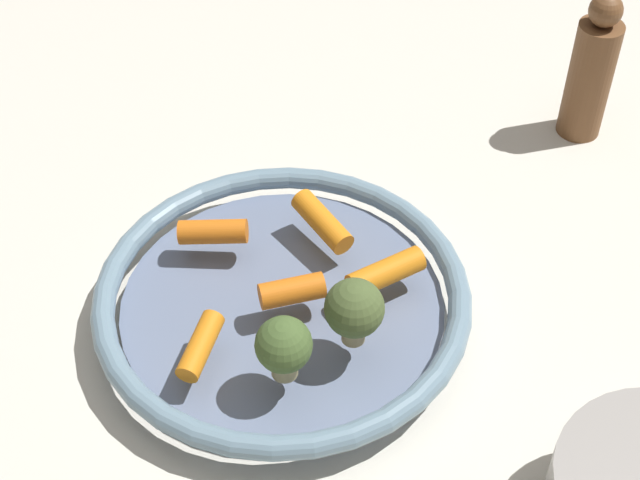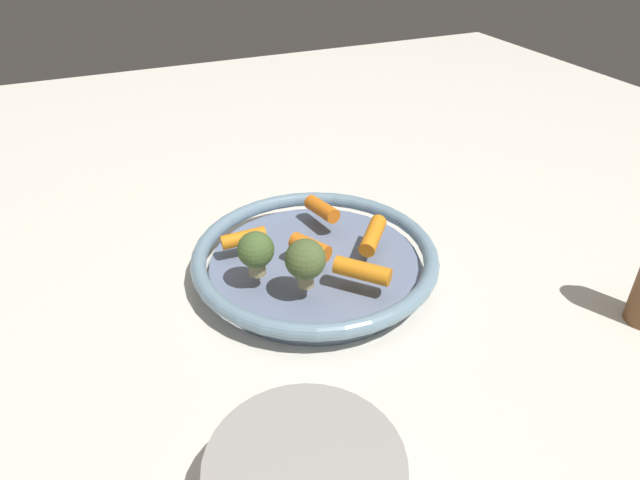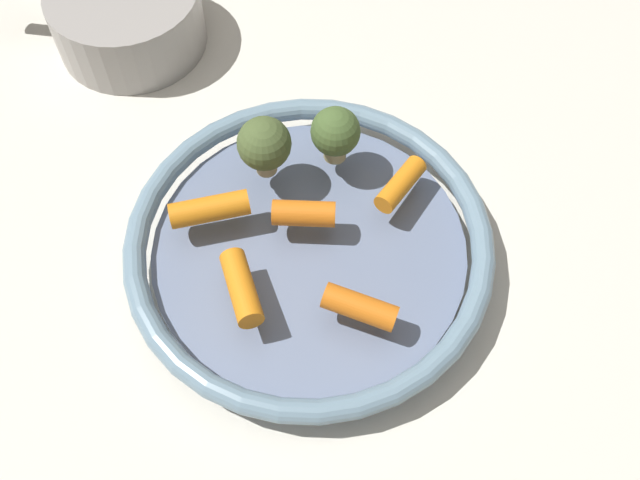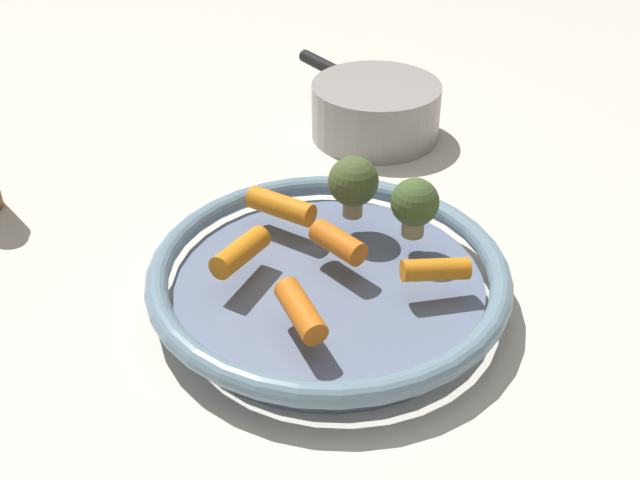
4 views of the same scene
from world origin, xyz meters
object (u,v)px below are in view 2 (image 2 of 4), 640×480
broccoli_floret_edge (256,251)px  serving_bowl (315,260)px  baby_carrot_right (322,209)px  baby_carrot_center (373,235)px  baby_carrot_near_rim (310,247)px  baby_carrot_back (244,238)px  broccoli_floret_large (305,260)px  baby_carrot_left (362,271)px

broccoli_floret_edge → serving_bowl: bearing=105.4°
baby_carrot_right → baby_carrot_center: bearing=20.0°
baby_carrot_near_rim → broccoli_floret_edge: (0.01, -0.07, 0.02)m
serving_bowl → baby_carrot_back: bearing=-118.9°
broccoli_floret_large → baby_carrot_right: bearing=149.5°
baby_carrot_near_rim → broccoli_floret_large: broccoli_floret_large is taller
baby_carrot_right → baby_carrot_left: same height
serving_bowl → broccoli_floret_large: bearing=-31.0°
broccoli_floret_edge → baby_carrot_back: bearing=176.3°
broccoli_floret_large → broccoli_floret_edge: (-0.04, -0.04, -0.00)m
baby_carrot_center → broccoli_floret_edge: 0.15m
baby_carrot_back → baby_carrot_left: bearing=39.7°
baby_carrot_center → baby_carrot_back: bearing=-112.2°
serving_bowl → baby_carrot_right: baby_carrot_right is taller
baby_carrot_right → baby_carrot_near_rim: baby_carrot_right is taller
baby_carrot_near_rim → broccoli_floret_large: 0.07m
baby_carrot_near_rim → broccoli_floret_large: (0.05, -0.03, 0.02)m
baby_carrot_near_rim → baby_carrot_left: size_ratio=0.79×
baby_carrot_near_rim → baby_carrot_left: (0.07, 0.04, 0.00)m
baby_carrot_back → baby_carrot_near_rim: bearing=50.9°
baby_carrot_back → broccoli_floret_large: 0.12m
baby_carrot_left → baby_carrot_center: size_ratio=1.03×
baby_carrot_right → broccoli_floret_large: size_ratio=0.98×
baby_carrot_near_rim → baby_carrot_left: bearing=27.2°
baby_carrot_near_rim → baby_carrot_center: bearing=85.5°
serving_bowl → baby_carrot_right: bearing=150.1°
serving_bowl → broccoli_floret_edge: 0.10m
baby_carrot_back → baby_carrot_center: (0.06, 0.15, 0.00)m
baby_carrot_center → serving_bowl: bearing=-104.1°
baby_carrot_right → baby_carrot_back: size_ratio=1.03×
baby_carrot_near_rim → baby_carrot_left: same height
baby_carrot_left → broccoli_floret_edge: 0.12m
baby_carrot_back → baby_carrot_near_rim: baby_carrot_near_rim is taller
serving_bowl → baby_carrot_near_rim: baby_carrot_near_rim is taller
serving_bowl → baby_carrot_back: 0.09m
baby_carrot_back → baby_carrot_near_rim: (0.05, 0.07, 0.00)m
broccoli_floret_large → broccoli_floret_edge: broccoli_floret_large is taller
baby_carrot_near_rim → baby_carrot_center: size_ratio=0.82×
serving_bowl → baby_carrot_left: baby_carrot_left is taller
broccoli_floret_large → serving_bowl: bearing=149.0°
baby_carrot_right → broccoli_floret_edge: broccoli_floret_edge is taller
baby_carrot_right → broccoli_floret_edge: (0.09, -0.12, 0.02)m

